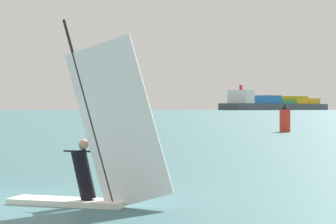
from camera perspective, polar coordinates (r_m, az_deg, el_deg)
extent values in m
cube|color=white|center=(13.57, -9.02, -8.04)|extent=(2.63, 1.12, 0.12)
cylinder|color=black|center=(13.24, -7.25, 0.24)|extent=(1.16, 0.24, 3.80)
cube|color=white|center=(12.99, -4.54, -0.97)|extent=(2.37, 0.42, 3.66)
cylinder|color=black|center=(13.19, -6.47, -3.59)|extent=(1.49, 0.27, 0.04)
cylinder|color=black|center=(13.35, -7.66, -5.66)|extent=(0.59, 0.40, 1.09)
sphere|color=tan|center=(13.30, -7.67, -2.92)|extent=(0.22, 0.22, 0.22)
cube|color=#3F444C|center=(836.62, 9.88, 0.46)|extent=(147.46, 187.49, 8.26)
cube|color=silver|center=(771.63, 6.62, 1.39)|extent=(33.28, 30.64, 16.41)
cylinder|color=red|center=(771.92, 6.62, 2.22)|extent=(4.00, 4.00, 6.00)
cube|color=#1E66AD|center=(815.63, 8.89, 1.12)|extent=(39.34, 39.74, 10.40)
cube|color=#2D8C47|center=(842.55, 10.14, 0.92)|extent=(39.34, 39.74, 5.20)
cube|color=gold|center=(869.92, 11.31, 1.07)|extent=(39.34, 39.74, 10.40)
cube|color=gold|center=(897.58, 12.41, 0.96)|extent=(39.34, 39.74, 7.80)
cylinder|color=red|center=(54.86, 10.54, -0.80)|extent=(0.92, 0.92, 1.93)
cone|color=black|center=(54.85, 10.55, 0.47)|extent=(0.65, 0.65, 0.50)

